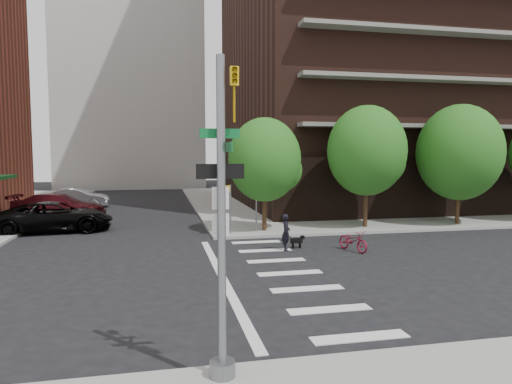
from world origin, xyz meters
TOP-DOWN VIEW (x-y plane):
  - ground at (0.00, 0.00)m, footprint 120.00×120.00m
  - sidewalk_ne at (20.50, 23.50)m, footprint 39.00×33.00m
  - crosswalk at (2.21, -0.00)m, footprint 3.85×13.00m
  - tree_a at (4.00, 8.50)m, footprint 4.00×4.00m
  - tree_b at (10.00, 8.50)m, footprint 4.50×4.50m
  - tree_c at (16.00, 8.50)m, footprint 5.00×5.00m
  - traffic_signal at (-0.47, -7.49)m, footprint 0.90×0.75m
  - pedestrian_signal at (2.32, 7.92)m, footprint 2.18×0.67m
  - parked_car_black at (-7.38, 11.27)m, footprint 3.39×6.36m
  - parked_car_maroon at (-8.20, 16.35)m, footprint 2.94×6.17m
  - parked_car_silver at (-8.20, 23.25)m, footprint 1.80×4.87m
  - scooter at (6.86, 3.11)m, footprint 1.16×1.91m
  - dog_walker at (3.95, 3.88)m, footprint 0.69×0.56m
  - dog at (4.59, 4.25)m, footprint 0.68×0.26m

SIDE VIEW (x-z plane):
  - ground at x=0.00m, z-range 0.00..0.00m
  - crosswalk at x=2.21m, z-range 0.00..0.01m
  - sidewalk_ne at x=20.50m, z-range 0.00..0.15m
  - dog at x=4.59m, z-range 0.07..0.64m
  - scooter at x=6.86m, z-range 0.00..0.95m
  - parked_car_silver at x=-8.20m, z-range 0.00..1.59m
  - dog_walker at x=3.95m, z-range 0.00..1.66m
  - parked_car_black at x=-7.38m, z-range 0.00..1.70m
  - parked_car_maroon at x=-8.20m, z-range 0.00..1.74m
  - pedestrian_signal at x=2.32m, z-range 0.55..3.15m
  - traffic_signal at x=-0.47m, z-range -0.30..5.70m
  - tree_a at x=4.00m, z-range 1.09..6.99m
  - tree_c at x=16.00m, z-range 1.05..7.85m
  - tree_b at x=10.00m, z-range 1.22..7.87m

